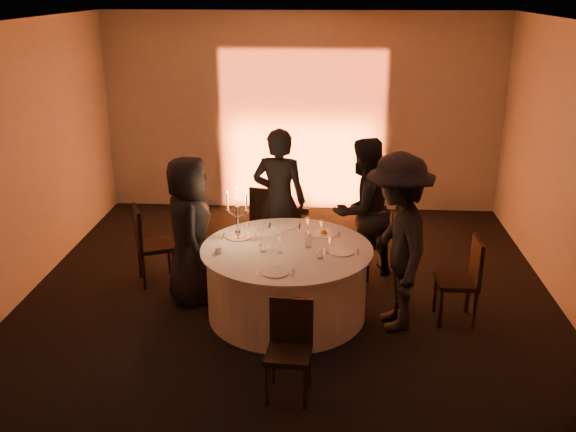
# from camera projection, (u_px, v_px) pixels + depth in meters

# --- Properties ---
(floor) EXTENTS (7.00, 7.00, 0.00)m
(floor) POSITION_uv_depth(u_px,v_px,m) (287.00, 313.00, 6.94)
(floor) COLOR black
(floor) RESTS_ON ground
(ceiling) EXTENTS (7.00, 7.00, 0.00)m
(ceiling) POSITION_uv_depth(u_px,v_px,m) (287.00, 25.00, 5.91)
(ceiling) COLOR white
(ceiling) RESTS_ON wall_back
(wall_back) EXTENTS (7.00, 0.00, 7.00)m
(wall_back) POSITION_uv_depth(u_px,v_px,m) (302.00, 114.00, 9.70)
(wall_back) COLOR beige
(wall_back) RESTS_ON floor
(wall_front) EXTENTS (7.00, 0.00, 7.00)m
(wall_front) POSITION_uv_depth(u_px,v_px,m) (238.00, 388.00, 3.14)
(wall_front) COLOR beige
(wall_front) RESTS_ON floor
(uplighter_fixture) EXTENTS (0.25, 0.12, 0.10)m
(uplighter_fixture) POSITION_uv_depth(u_px,v_px,m) (301.00, 210.00, 9.92)
(uplighter_fixture) COLOR black
(uplighter_fixture) RESTS_ON floor
(banquet_table) EXTENTS (1.80, 1.80, 0.77)m
(banquet_table) POSITION_uv_depth(u_px,v_px,m) (287.00, 281.00, 6.80)
(banquet_table) COLOR black
(banquet_table) RESTS_ON floor
(chair_left) EXTENTS (0.55, 0.55, 0.95)m
(chair_left) POSITION_uv_depth(u_px,v_px,m) (148.00, 241.00, 7.48)
(chair_left) COLOR black
(chair_left) RESTS_ON floor
(chair_back_left) EXTENTS (0.47, 0.47, 0.90)m
(chair_back_left) POSITION_uv_depth(u_px,v_px,m) (267.00, 215.00, 8.38)
(chair_back_left) COLOR black
(chair_back_left) RESTS_ON floor
(chair_back_right) EXTENTS (0.53, 0.53, 0.85)m
(chair_back_right) POSITION_uv_depth(u_px,v_px,m) (369.00, 239.00, 7.67)
(chair_back_right) COLOR black
(chair_back_right) RESTS_ON floor
(chair_right) EXTENTS (0.41, 0.41, 0.92)m
(chair_right) POSITION_uv_depth(u_px,v_px,m) (465.00, 275.00, 6.63)
(chair_right) COLOR black
(chair_right) RESTS_ON floor
(chair_front) EXTENTS (0.40, 0.41, 0.86)m
(chair_front) POSITION_uv_depth(u_px,v_px,m) (290.00, 343.00, 5.46)
(chair_front) COLOR black
(chair_front) RESTS_ON floor
(guest_left) EXTENTS (0.72, 0.92, 1.65)m
(guest_left) POSITION_uv_depth(u_px,v_px,m) (189.00, 230.00, 7.00)
(guest_left) COLOR black
(guest_left) RESTS_ON floor
(guest_back_left) EXTENTS (0.71, 0.52, 1.79)m
(guest_back_left) POSITION_uv_depth(u_px,v_px,m) (279.00, 201.00, 7.72)
(guest_back_left) COLOR black
(guest_back_left) RESTS_ON floor
(guest_back_right) EXTENTS (1.06, 1.03, 1.72)m
(guest_back_right) POSITION_uv_depth(u_px,v_px,m) (362.00, 209.00, 7.53)
(guest_back_right) COLOR black
(guest_back_right) RESTS_ON floor
(guest_right) EXTENTS (0.85, 1.28, 1.84)m
(guest_right) POSITION_uv_depth(u_px,v_px,m) (397.00, 243.00, 6.40)
(guest_right) COLOR black
(guest_right) RESTS_ON floor
(plate_left) EXTENTS (0.36, 0.29, 0.01)m
(plate_left) POSITION_uv_depth(u_px,v_px,m) (239.00, 236.00, 6.95)
(plate_left) COLOR white
(plate_left) RESTS_ON banquet_table
(plate_back_left) EXTENTS (0.36, 0.28, 0.01)m
(plate_back_left) POSITION_uv_depth(u_px,v_px,m) (285.00, 226.00, 7.25)
(plate_back_left) COLOR white
(plate_back_left) RESTS_ON banquet_table
(plate_back_right) EXTENTS (0.35, 0.28, 0.08)m
(plate_back_right) POSITION_uv_depth(u_px,v_px,m) (324.00, 233.00, 7.02)
(plate_back_right) COLOR white
(plate_back_right) RESTS_ON banquet_table
(plate_right) EXTENTS (0.36, 0.27, 0.01)m
(plate_right) POSITION_uv_depth(u_px,v_px,m) (341.00, 252.00, 6.56)
(plate_right) COLOR white
(plate_right) RESTS_ON banquet_table
(plate_front) EXTENTS (0.36, 0.27, 0.01)m
(plate_front) POSITION_uv_depth(u_px,v_px,m) (275.00, 272.00, 6.09)
(plate_front) COLOR white
(plate_front) RESTS_ON banquet_table
(coffee_cup) EXTENTS (0.11, 0.11, 0.07)m
(coffee_cup) POSITION_uv_depth(u_px,v_px,m) (219.00, 250.00, 6.54)
(coffee_cup) COLOR white
(coffee_cup) RESTS_ON banquet_table
(candelabra) EXTENTS (0.25, 0.12, 0.59)m
(candelabra) POSITION_uv_depth(u_px,v_px,m) (238.00, 220.00, 6.86)
(candelabra) COLOR silver
(candelabra) RESTS_ON banquet_table
(wine_glass_a) EXTENTS (0.07, 0.07, 0.19)m
(wine_glass_a) POSITION_uv_depth(u_px,v_px,m) (308.00, 222.00, 6.99)
(wine_glass_a) COLOR white
(wine_glass_a) RESTS_ON banquet_table
(wine_glass_b) EXTENTS (0.07, 0.07, 0.19)m
(wine_glass_b) POSITION_uv_depth(u_px,v_px,m) (281.00, 240.00, 6.50)
(wine_glass_b) COLOR white
(wine_glass_b) RESTS_ON banquet_table
(wine_glass_c) EXTENTS (0.07, 0.07, 0.19)m
(wine_glass_c) POSITION_uv_depth(u_px,v_px,m) (247.00, 228.00, 6.83)
(wine_glass_c) COLOR white
(wine_glass_c) RESTS_ON banquet_table
(wine_glass_d) EXTENTS (0.07, 0.07, 0.19)m
(wine_glass_d) POSITION_uv_depth(u_px,v_px,m) (261.00, 233.00, 6.68)
(wine_glass_d) COLOR white
(wine_glass_d) RESTS_ON banquet_table
(wine_glass_e) EXTENTS (0.07, 0.07, 0.19)m
(wine_glass_e) POSITION_uv_depth(u_px,v_px,m) (329.00, 241.00, 6.49)
(wine_glass_e) COLOR white
(wine_glass_e) RESTS_ON banquet_table
(wine_glass_f) EXTENTS (0.07, 0.07, 0.19)m
(wine_glass_f) POSITION_uv_depth(u_px,v_px,m) (321.00, 225.00, 6.92)
(wine_glass_f) COLOR white
(wine_glass_f) RESTS_ON banquet_table
(tumbler_a) EXTENTS (0.07, 0.07, 0.09)m
(tumbler_a) POSITION_uv_depth(u_px,v_px,m) (320.00, 254.00, 6.40)
(tumbler_a) COLOR white
(tumbler_a) RESTS_ON banquet_table
(tumbler_b) EXTENTS (0.07, 0.07, 0.09)m
(tumbler_b) POSITION_uv_depth(u_px,v_px,m) (263.00, 248.00, 6.56)
(tumbler_b) COLOR white
(tumbler_b) RESTS_ON banquet_table
(tumbler_c) EXTENTS (0.07, 0.07, 0.09)m
(tumbler_c) POSITION_uv_depth(u_px,v_px,m) (308.00, 243.00, 6.67)
(tumbler_c) COLOR white
(tumbler_c) RESTS_ON banquet_table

